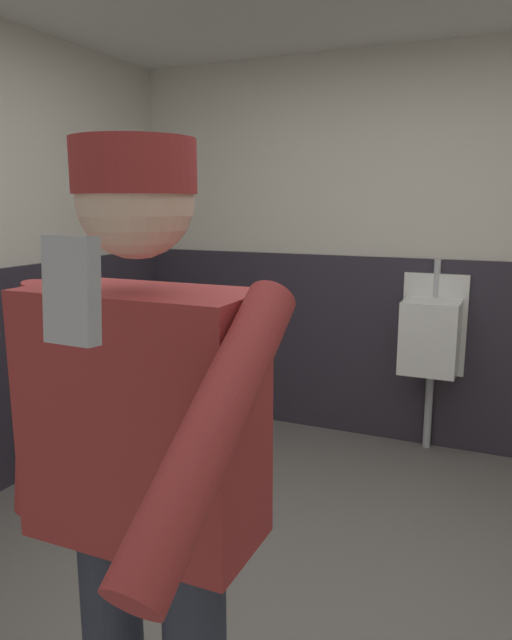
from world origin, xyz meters
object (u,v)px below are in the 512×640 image
urinal_solo (431,335)px  cell_phone (71,290)px  trash_bin (87,416)px  person (144,475)px

urinal_solo → cell_phone: cell_phone is taller
cell_phone → trash_bin: bearing=133.2°
cell_phone → trash_bin: (-1.85, 2.16, -1.15)m
cell_phone → trash_bin: 3.07m
urinal_solo → cell_phone: size_ratio=11.27×
urinal_solo → trash_bin: urinal_solo is taller
urinal_solo → cell_phone: 3.35m
person → trash_bin: bearing=133.4°
person → cell_phone: person is taller
person → trash_bin: (-1.57, 1.66, -0.67)m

